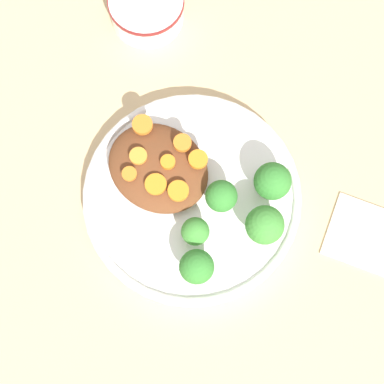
# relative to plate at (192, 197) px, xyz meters

# --- Properties ---
(ground_plane) EXTENTS (4.00, 4.00, 0.00)m
(ground_plane) POSITION_rel_plate_xyz_m (0.00, 0.00, -0.01)
(ground_plane) COLOR tan
(plate) EXTENTS (0.28, 0.28, 0.03)m
(plate) POSITION_rel_plate_xyz_m (0.00, 0.00, 0.00)
(plate) COLOR white
(plate) RESTS_ON ground_plane
(dip_bowl) EXTENTS (0.11, 0.11, 0.04)m
(dip_bowl) POSITION_rel_plate_xyz_m (0.21, -0.18, 0.01)
(dip_bowl) COLOR white
(dip_bowl) RESTS_ON ground_plane
(stew_mound) EXTENTS (0.13, 0.11, 0.03)m
(stew_mound) POSITION_rel_plate_xyz_m (0.05, -0.00, 0.02)
(stew_mound) COLOR brown
(stew_mound) RESTS_ON plate
(broccoli_floret_0) EXTENTS (0.04, 0.04, 0.06)m
(broccoli_floret_0) POSITION_rel_plate_xyz_m (-0.04, -0.01, 0.04)
(broccoli_floret_0) COLOR #7FA85B
(broccoli_floret_0) RESTS_ON plate
(broccoli_floret_1) EXTENTS (0.05, 0.05, 0.06)m
(broccoli_floret_1) POSITION_rel_plate_xyz_m (-0.10, -0.01, 0.04)
(broccoli_floret_1) COLOR #759E51
(broccoli_floret_1) RESTS_ON plate
(broccoli_floret_2) EXTENTS (0.05, 0.05, 0.06)m
(broccoli_floret_2) POSITION_rel_plate_xyz_m (-0.07, -0.06, 0.04)
(broccoli_floret_2) COLOR #759E51
(broccoli_floret_2) RESTS_ON plate
(broccoli_floret_3) EXTENTS (0.04, 0.04, 0.06)m
(broccoli_floret_3) POSITION_rel_plate_xyz_m (-0.06, 0.08, 0.04)
(broccoli_floret_3) COLOR #7FA85B
(broccoli_floret_3) RESTS_ON plate
(broccoli_floret_4) EXTENTS (0.03, 0.03, 0.05)m
(broccoli_floret_4) POSITION_rel_plate_xyz_m (-0.03, 0.04, 0.03)
(broccoli_floret_4) COLOR #7FA85B
(broccoli_floret_4) RESTS_ON plate
(carrot_slice_0) EXTENTS (0.02, 0.02, 0.00)m
(carrot_slice_0) POSITION_rel_plate_xyz_m (0.08, 0.01, 0.04)
(carrot_slice_0) COLOR orange
(carrot_slice_0) RESTS_ON stew_mound
(carrot_slice_1) EXTENTS (0.02, 0.02, 0.01)m
(carrot_slice_1) POSITION_rel_plate_xyz_m (0.04, -0.04, 0.04)
(carrot_slice_1) COLOR orange
(carrot_slice_1) RESTS_ON stew_mound
(carrot_slice_2) EXTENTS (0.02, 0.02, 0.01)m
(carrot_slice_2) POSITION_rel_plate_xyz_m (0.04, -0.01, 0.04)
(carrot_slice_2) COLOR orange
(carrot_slice_2) RESTS_ON stew_mound
(carrot_slice_3) EXTENTS (0.03, 0.03, 0.00)m
(carrot_slice_3) POSITION_rel_plate_xyz_m (0.04, 0.02, 0.04)
(carrot_slice_3) COLOR orange
(carrot_slice_3) RESTS_ON stew_mound
(carrot_slice_4) EXTENTS (0.03, 0.03, 0.01)m
(carrot_slice_4) POSITION_rel_plate_xyz_m (0.10, -0.03, 0.04)
(carrot_slice_4) COLOR orange
(carrot_slice_4) RESTS_ON stew_mound
(carrot_slice_5) EXTENTS (0.02, 0.02, 0.01)m
(carrot_slice_5) POSITION_rel_plate_xyz_m (0.01, -0.03, 0.04)
(carrot_slice_5) COLOR orange
(carrot_slice_5) RESTS_ON stew_mound
(carrot_slice_6) EXTENTS (0.03, 0.03, 0.01)m
(carrot_slice_6) POSITION_rel_plate_xyz_m (0.01, 0.01, 0.04)
(carrot_slice_6) COLOR orange
(carrot_slice_6) RESTS_ON stew_mound
(carrot_slice_7) EXTENTS (0.02, 0.02, 0.00)m
(carrot_slice_7) POSITION_rel_plate_xyz_m (0.07, 0.03, 0.04)
(carrot_slice_7) COLOR orange
(carrot_slice_7) RESTS_ON stew_mound
(napkin) EXTENTS (0.15, 0.12, 0.01)m
(napkin) POSITION_rel_plate_xyz_m (-0.23, -0.10, -0.01)
(napkin) COLOR beige
(napkin) RESTS_ON ground_plane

